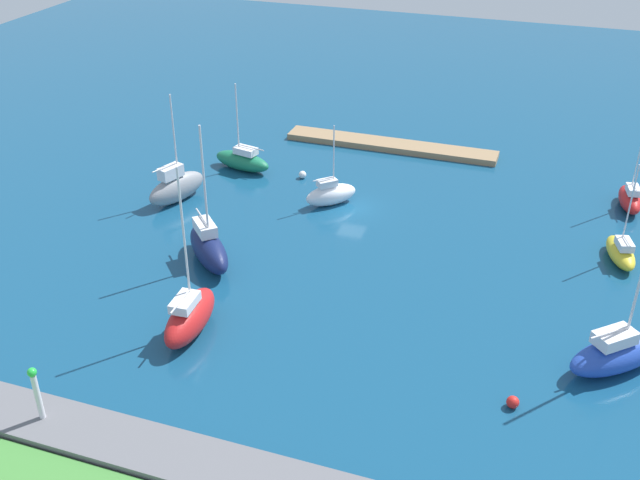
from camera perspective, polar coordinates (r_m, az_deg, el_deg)
water at (r=70.92m, az=2.46°, el=2.47°), size 160.00×160.00×0.00m
pier_dock at (r=84.37m, az=5.41°, el=7.23°), size 23.64×2.99×0.66m
breakwater at (r=44.91m, az=-10.99°, el=-16.24°), size 72.64×3.71×1.18m
harbor_beacon at (r=47.35m, az=-20.87°, el=-10.64°), size 0.56×0.56×3.73m
sailboat_red_east_end at (r=76.14m, az=22.60°, el=2.94°), size 2.65×5.48×10.07m
sailboat_white_west_end at (r=71.00m, az=0.83°, el=3.55°), size 4.91×4.85×7.95m
sailboat_blue_inner_mooring at (r=54.02m, az=21.77°, el=-7.98°), size 7.46×7.23×13.73m
sailboat_navy_near_pier at (r=62.13m, az=-8.52°, el=-0.55°), size 6.78×6.94×12.28m
sailboat_green_far_south at (r=78.77m, az=-5.95°, el=6.09°), size 6.88×3.55×9.23m
sailboat_gray_by_breakwater at (r=72.81m, az=-10.93°, el=4.03°), size 4.02×6.94×10.58m
sailboat_yellow_mid_basin at (r=66.83m, az=22.00°, el=-0.84°), size 3.24×5.62×8.65m
sailboat_red_off_beacon at (r=54.13m, az=-9.92°, el=-5.75°), size 2.76×6.88×12.90m
mooring_buoy_red at (r=49.42m, az=14.52°, el=-11.90°), size 0.81×0.81×0.81m
mooring_buoy_white at (r=76.68m, az=-1.35°, el=5.02°), size 0.78×0.78×0.78m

